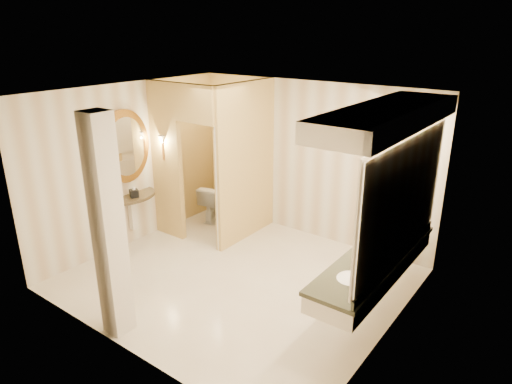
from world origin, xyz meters
TOP-DOWN VIEW (x-y plane):
  - floor at (0.00, 0.00)m, footprint 4.50×4.50m
  - ceiling at (0.00, 0.00)m, footprint 4.50×4.50m
  - wall_back at (0.00, 2.00)m, footprint 4.50×0.02m
  - wall_front at (0.00, -2.00)m, footprint 4.50×0.02m
  - wall_left at (-2.25, 0.00)m, footprint 0.02×4.00m
  - wall_right at (2.25, 0.00)m, footprint 0.02×4.00m
  - toilet_closet at (-1.11, 0.97)m, footprint 1.50×1.55m
  - wall_sconce at (-1.93, 0.43)m, footprint 0.14×0.14m
  - vanity at (1.98, 0.29)m, footprint 0.75×2.69m
  - console_shelf at (-2.21, -0.11)m, footprint 0.92×0.92m
  - pillar at (-0.42, -1.80)m, footprint 0.29×0.29m
  - tissue_box at (-2.05, -0.15)m, footprint 0.17×0.17m
  - toilet at (-1.74, 1.47)m, footprint 0.52×0.76m
  - soap_bottle_a at (1.87, 0.73)m, footprint 0.07×0.07m
  - soap_bottle_b at (1.91, -0.06)m, footprint 0.11×0.11m
  - soap_bottle_c at (1.87, -0.13)m, footprint 0.11×0.11m

SIDE VIEW (x-z plane):
  - floor at x=0.00m, z-range 0.00..0.00m
  - toilet at x=-1.74m, z-range 0.00..0.70m
  - soap_bottle_a at x=1.87m, z-range 0.88..1.00m
  - soap_bottle_b at x=1.91m, z-range 0.88..1.00m
  - tissue_box at x=-2.05m, z-range 0.88..1.01m
  - soap_bottle_c at x=1.87m, z-range 0.88..1.10m
  - console_shelf at x=-2.21m, z-range 0.38..2.29m
  - wall_back at x=0.00m, z-range 0.00..2.70m
  - wall_front at x=0.00m, z-range 0.00..2.70m
  - wall_left at x=-2.25m, z-range 0.00..2.70m
  - wall_right at x=2.25m, z-range 0.00..2.70m
  - pillar at x=-0.42m, z-range 0.00..2.70m
  - toilet_closet at x=-1.11m, z-range 0.04..2.74m
  - vanity at x=1.98m, z-range 0.58..2.67m
  - wall_sconce at x=-1.93m, z-range 1.52..1.94m
  - ceiling at x=0.00m, z-range 2.70..2.70m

